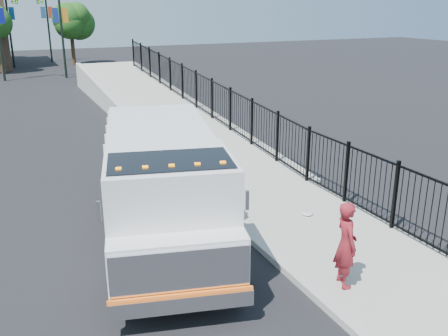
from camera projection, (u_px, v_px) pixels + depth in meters
name	position (u px, v px, depth m)	size (l,w,h in m)	color
ground	(274.00, 259.00, 11.75)	(120.00, 120.00, 0.00)	black
sidewalk	(397.00, 280.00, 10.76)	(3.55, 12.00, 0.12)	#9E998E
curb	(323.00, 300.00, 9.99)	(0.30, 12.00, 0.16)	#ADAAA3
ramp	(158.00, 117.00, 26.40)	(3.95, 24.00, 1.70)	#9E998E
iron_fence	(212.00, 112.00, 23.22)	(0.10, 28.00, 1.80)	black
truck	(163.00, 179.00, 12.34)	(4.49, 8.69, 2.84)	black
worker	(346.00, 244.00, 10.19)	(0.67, 0.44, 1.85)	maroon
debris	(307.00, 213.00, 13.89)	(0.33, 0.33, 0.08)	silver
light_pole_0	(1.00, 22.00, 37.13)	(3.77, 0.22, 8.00)	black
light_pole_1	(57.00, 21.00, 38.45)	(3.78, 0.22, 8.00)	black
light_pole_2	(12.00, 18.00, 45.03)	(3.77, 0.22, 8.00)	black
light_pole_3	(44.00, 17.00, 49.25)	(3.77, 0.22, 8.00)	black
tree_1	(71.00, 22.00, 47.03)	(2.85, 2.85, 5.42)	#382314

